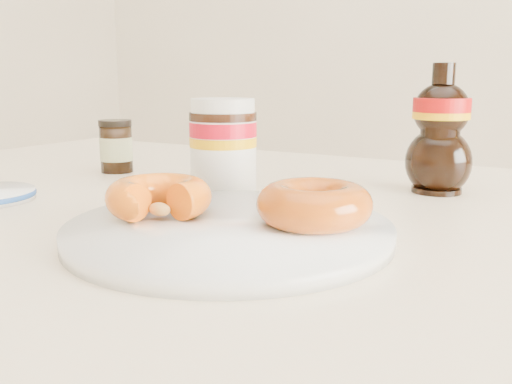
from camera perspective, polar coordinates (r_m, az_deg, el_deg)
The scene contains 7 objects.
dining_table at distance 0.67m, azimuth -0.57°, elevation -8.49°, with size 1.40×0.90×0.75m.
plate at distance 0.53m, azimuth -2.72°, elevation -3.81°, with size 0.30×0.30×0.02m.
donut_bitten at distance 0.56m, azimuth -9.68°, elevation -0.48°, with size 0.10×0.10×0.04m, color orange.
donut_whole at distance 0.52m, azimuth 5.84°, elevation -1.21°, with size 0.11×0.11×0.04m, color #B04D0B.
nutella_jar at distance 0.72m, azimuth -3.30°, elevation 4.95°, with size 0.08×0.08×0.12m.
syrup_bottle at distance 0.76m, azimuth 17.94°, elevation 6.02°, with size 0.08×0.07×0.16m, color black, non-canonical shape.
dark_jar at distance 0.91m, azimuth -13.81°, elevation 4.41°, with size 0.05×0.05×0.08m.
Camera 1 is at (0.32, -0.45, 0.90)m, focal length 40.00 mm.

